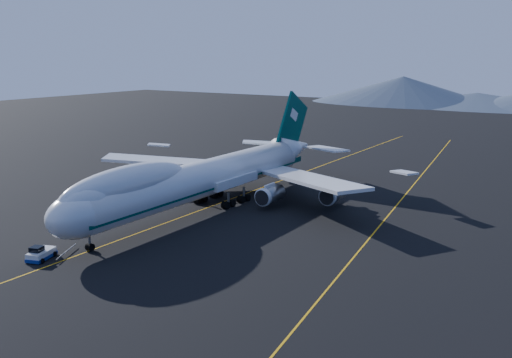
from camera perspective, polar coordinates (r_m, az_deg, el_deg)
The scene contains 5 objects.
ground at distance 103.25m, azimuth -5.18°, elevation -2.98°, with size 500.00×500.00×0.00m, color black.
taxiway_line_main at distance 103.24m, azimuth -5.18°, elevation -2.97°, with size 0.25×220.00×0.01m, color #DF9D0D.
taxiway_line_side at distance 97.77m, azimuth 12.65°, elevation -4.12°, with size 0.25×200.00×0.01m, color #DF9D0D.
boeing_747 at distance 101.88m, azimuth -5.23°, elevation 0.18°, with size 59.62×72.43×19.37m.
pushback_tug at distance 83.49m, azimuth -20.66°, elevation -7.10°, with size 3.43×4.77×1.88m.
Camera 1 is at (61.17, -78.53, 27.39)m, focal length 40.00 mm.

